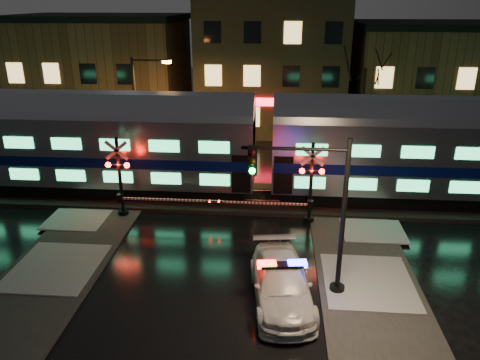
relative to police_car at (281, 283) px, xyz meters
name	(u,v)px	position (x,y,z in m)	size (l,w,h in m)	color
ground	(217,242)	(-3.00, 4.38, -0.77)	(120.00, 120.00, 0.00)	black
ballast	(228,198)	(-3.00, 9.38, -0.65)	(90.00, 4.20, 0.24)	black
sidewalk_left	(19,313)	(-9.50, -1.62, -0.71)	(4.00, 20.00, 0.12)	#2D2D2D
sidewalk_right	(383,332)	(3.50, -1.62, -0.71)	(4.00, 20.00, 0.12)	#2D2D2D
building_left	(104,73)	(-16.00, 26.38, 3.73)	(14.00, 10.00, 9.00)	brown
building_mid	(272,60)	(-1.00, 26.88, 4.98)	(12.00, 11.00, 11.50)	brown
building_right	(424,80)	(12.00, 26.38, 3.48)	(12.00, 10.00, 8.50)	brown
train	(264,144)	(-1.05, 9.37, 2.62)	(51.00, 3.12, 5.92)	black
police_car	(281,283)	(0.00, 0.00, 0.00)	(2.78, 5.45, 1.68)	silver
crossing_signal_right	(303,191)	(1.07, 6.69, 1.00)	(6.03, 0.67, 4.27)	black
crossing_signal_left	(127,185)	(-7.96, 6.69, 1.03)	(6.10, 0.67, 4.32)	black
traffic_light	(316,215)	(1.20, 0.65, 2.56)	(4.05, 0.72, 6.26)	black
streetlight	(140,108)	(-9.00, 13.38, 3.53)	(2.49, 0.26, 7.46)	black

